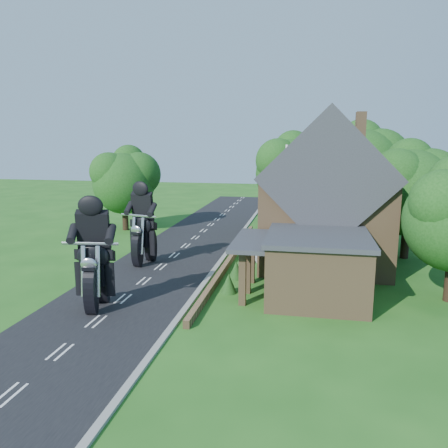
% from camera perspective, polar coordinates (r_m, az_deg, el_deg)
% --- Properties ---
extents(ground, '(120.00, 120.00, 0.00)m').
position_cam_1_polar(ground, '(26.55, -10.41, -7.36)').
color(ground, '#215919').
rests_on(ground, ground).
extents(road, '(7.00, 80.00, 0.02)m').
position_cam_1_polar(road, '(26.55, -10.41, -7.34)').
color(road, black).
rests_on(road, ground).
extents(kerb, '(0.30, 80.00, 0.12)m').
position_cam_1_polar(kerb, '(25.47, -2.67, -7.84)').
color(kerb, gray).
rests_on(kerb, ground).
extents(garden_wall, '(0.30, 22.00, 0.40)m').
position_cam_1_polar(garden_wall, '(29.97, 0.80, -4.66)').
color(garden_wall, olive).
rests_on(garden_wall, ground).
extents(house, '(9.54, 8.64, 10.24)m').
position_cam_1_polar(house, '(29.70, 13.04, 3.08)').
color(house, olive).
rests_on(house, ground).
extents(annex, '(7.05, 5.94, 3.44)m').
position_cam_1_polar(annex, '(23.53, 11.76, -5.30)').
color(annex, olive).
rests_on(annex, ground).
extents(tree_house_right, '(6.51, 6.00, 8.40)m').
position_cam_1_polar(tree_house_right, '(32.99, 23.74, 4.67)').
color(tree_house_right, black).
rests_on(tree_house_right, ground).
extents(tree_behind_house, '(7.81, 7.20, 10.08)m').
position_cam_1_polar(tree_behind_house, '(39.90, 18.04, 7.48)').
color(tree_behind_house, black).
rests_on(tree_behind_house, ground).
extents(tree_behind_left, '(6.94, 6.40, 9.16)m').
position_cam_1_polar(tree_behind_left, '(40.64, 9.32, 7.22)').
color(tree_behind_left, black).
rests_on(tree_behind_left, ground).
extents(tree_far_road, '(6.08, 5.60, 7.84)m').
position_cam_1_polar(tree_far_road, '(41.05, -12.43, 5.89)').
color(tree_far_road, black).
rests_on(tree_far_road, ground).
extents(shrub_a, '(0.90, 0.90, 1.10)m').
position_cam_1_polar(shrub_a, '(24.06, 0.61, -7.74)').
color(shrub_a, '#163D13').
rests_on(shrub_a, ground).
extents(shrub_b, '(0.90, 0.90, 1.10)m').
position_cam_1_polar(shrub_b, '(26.40, 1.60, -6.03)').
color(shrub_b, '#163D13').
rests_on(shrub_b, ground).
extents(shrub_c, '(0.90, 0.90, 1.10)m').
position_cam_1_polar(shrub_c, '(28.77, 2.42, -4.61)').
color(shrub_c, '#163D13').
rests_on(shrub_c, ground).
extents(shrub_d, '(0.90, 0.90, 1.10)m').
position_cam_1_polar(shrub_d, '(33.57, 3.70, -2.37)').
color(shrub_d, '#163D13').
rests_on(shrub_d, ground).
extents(shrub_e, '(0.90, 0.90, 1.10)m').
position_cam_1_polar(shrub_e, '(35.99, 4.21, -1.47)').
color(shrub_e, '#163D13').
rests_on(shrub_e, ground).
extents(shrub_f, '(0.90, 0.90, 1.10)m').
position_cam_1_polar(shrub_f, '(38.42, 4.66, -0.69)').
color(shrub_f, '#163D13').
rests_on(shrub_f, ground).
extents(motorcycle_lead, '(0.70, 1.88, 1.70)m').
position_cam_1_polar(motorcycle_lead, '(22.64, -16.26, -8.59)').
color(motorcycle_lead, black).
rests_on(motorcycle_lead, ground).
extents(motorcycle_follow, '(0.86, 1.86, 1.68)m').
position_cam_1_polar(motorcycle_follow, '(29.84, -10.38, -3.64)').
color(motorcycle_follow, black).
rests_on(motorcycle_follow, ground).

